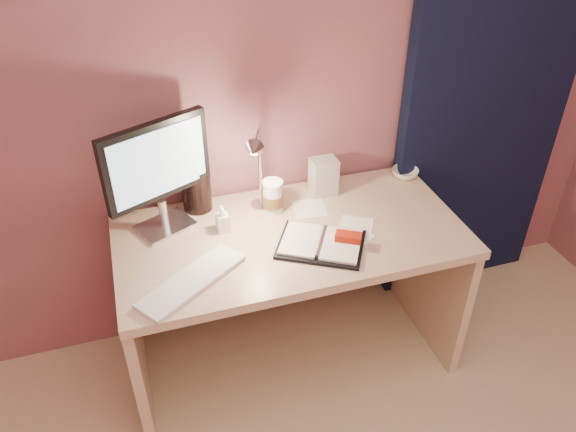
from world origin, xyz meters
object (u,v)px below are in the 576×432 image
object	(u,v)px
dark_jar	(196,190)
keyboard	(192,281)
coffee_cup	(273,197)
lotion_bottle	(223,219)
desk	(286,264)
product_box	(323,177)
desk_lamp	(275,166)
monitor	(156,168)
planner	(323,243)
bowl	(405,173)

from	to	relation	value
dark_jar	keyboard	bearing A→B (deg)	-102.60
coffee_cup	lotion_bottle	bearing A→B (deg)	-162.25
desk	product_box	size ratio (longest dim) A/B	8.32
dark_jar	desk_lamp	distance (m)	0.38
monitor	desk_lamp	distance (m)	0.46
planner	dark_jar	xyz separation A→B (m)	(-0.42, 0.41, 0.08)
coffee_cup	dark_jar	distance (m)	0.32
desk_lamp	bowl	bearing A→B (deg)	33.23
product_box	bowl	bearing A→B (deg)	0.56
bowl	desk_lamp	size ratio (longest dim) A/B	0.31
monitor	lotion_bottle	bearing A→B (deg)	-45.79
keyboard	coffee_cup	world-z (taller)	coffee_cup
product_box	dark_jar	bearing A→B (deg)	173.15
desk_lamp	keyboard	bearing A→B (deg)	-121.13
lotion_bottle	desk_lamp	bearing A→B (deg)	5.93
dark_jar	bowl	bearing A→B (deg)	-1.98
bowl	coffee_cup	bearing A→B (deg)	-172.82
coffee_cup	product_box	xyz separation A→B (m)	(0.25, 0.07, 0.02)
coffee_cup	desk_lamp	distance (m)	0.19
bowl	desk_lamp	world-z (taller)	desk_lamp
lotion_bottle	desk_lamp	size ratio (longest dim) A/B	0.29
bowl	keyboard	bearing A→B (deg)	-157.77
desk	lotion_bottle	size ratio (longest dim) A/B	12.32
keyboard	planner	xyz separation A→B (m)	(0.53, 0.06, 0.00)
lotion_bottle	planner	bearing A→B (deg)	-31.74
monitor	keyboard	world-z (taller)	monitor
desk	coffee_cup	bearing A→B (deg)	105.20
lotion_bottle	dark_jar	distance (m)	0.21
bowl	product_box	distance (m)	0.42
desk	bowl	distance (m)	0.71
bowl	dark_jar	xyz separation A→B (m)	(-0.96, 0.03, 0.07)
planner	lotion_bottle	distance (m)	0.41
product_box	desk_lamp	distance (m)	0.32
monitor	dark_jar	distance (m)	0.27
lotion_bottle	keyboard	bearing A→B (deg)	-121.96
monitor	keyboard	xyz separation A→B (m)	(0.05, -0.37, -0.27)
monitor	planner	bearing A→B (deg)	-52.50
coffee_cup	product_box	world-z (taller)	product_box
product_box	planner	bearing A→B (deg)	-111.80
desk	dark_jar	bearing A→B (deg)	146.71
desk	desk_lamp	bearing A→B (deg)	121.16
desk	bowl	size ratio (longest dim) A/B	11.37
coffee_cup	bowl	world-z (taller)	coffee_cup
desk	lotion_bottle	xyz separation A→B (m)	(-0.26, 0.02, 0.28)
planner	keyboard	bearing A→B (deg)	-143.15
lotion_bottle	desk_lamp	world-z (taller)	desk_lamp
desk	product_box	bearing A→B (deg)	36.23
coffee_cup	bowl	bearing A→B (deg)	7.18
desk	lotion_bottle	world-z (taller)	lotion_bottle
keyboard	planner	distance (m)	0.53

